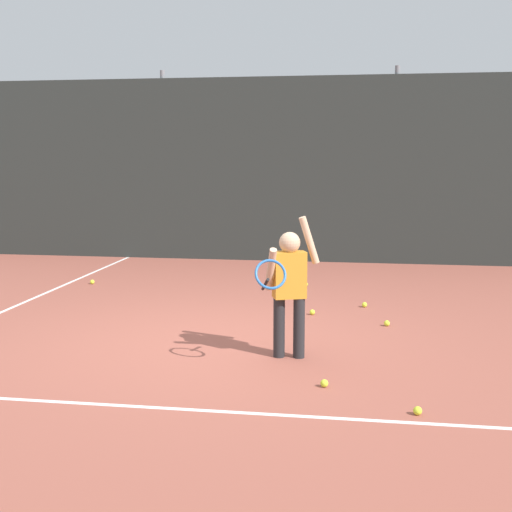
{
  "coord_description": "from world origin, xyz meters",
  "views": [
    {
      "loc": [
        1.55,
        -6.66,
        1.91
      ],
      "look_at": [
        0.45,
        0.39,
        0.85
      ],
      "focal_mm": 47.57,
      "sensor_mm": 36.0,
      "label": 1
    }
  ],
  "objects_px": {
    "tennis_ball_4": "(312,312)",
    "tennis_ball_3": "(364,305)",
    "tennis_player": "(289,283)",
    "tennis_ball_1": "(92,282)",
    "tennis_ball_6": "(418,411)",
    "tennis_ball_5": "(387,323)",
    "tennis_ball_0": "(306,284)",
    "tennis_ball_8": "(324,383)"
  },
  "relations": [
    {
      "from": "tennis_ball_5",
      "to": "tennis_ball_6",
      "type": "height_order",
      "value": "same"
    },
    {
      "from": "tennis_ball_1",
      "to": "tennis_ball_3",
      "type": "xyz_separation_m",
      "value": [
        4.03,
        -0.96,
        0.0
      ]
    },
    {
      "from": "tennis_ball_6",
      "to": "tennis_ball_1",
      "type": "bearing_deg",
      "value": 134.15
    },
    {
      "from": "tennis_ball_6",
      "to": "tennis_ball_0",
      "type": "bearing_deg",
      "value": 104.3
    },
    {
      "from": "tennis_player",
      "to": "tennis_ball_6",
      "type": "height_order",
      "value": "tennis_player"
    },
    {
      "from": "tennis_ball_4",
      "to": "tennis_ball_8",
      "type": "distance_m",
      "value": 2.59
    },
    {
      "from": "tennis_ball_0",
      "to": "tennis_ball_8",
      "type": "xyz_separation_m",
      "value": [
        0.52,
        -4.36,
        0.0
      ]
    },
    {
      "from": "tennis_ball_4",
      "to": "tennis_ball_1",
      "type": "bearing_deg",
      "value": 156.66
    },
    {
      "from": "tennis_ball_3",
      "to": "tennis_ball_4",
      "type": "xyz_separation_m",
      "value": [
        -0.62,
        -0.52,
        0.0
      ]
    },
    {
      "from": "tennis_ball_1",
      "to": "tennis_ball_6",
      "type": "bearing_deg",
      "value": -45.85
    },
    {
      "from": "tennis_ball_4",
      "to": "tennis_ball_5",
      "type": "distance_m",
      "value": 0.97
    },
    {
      "from": "tennis_ball_0",
      "to": "tennis_ball_1",
      "type": "relative_size",
      "value": 1.0
    },
    {
      "from": "tennis_ball_4",
      "to": "tennis_ball_3",
      "type": "bearing_deg",
      "value": 39.58
    },
    {
      "from": "tennis_ball_1",
      "to": "tennis_ball_5",
      "type": "bearing_deg",
      "value": -23.79
    },
    {
      "from": "tennis_ball_8",
      "to": "tennis_player",
      "type": "bearing_deg",
      "value": 116.44
    },
    {
      "from": "tennis_ball_0",
      "to": "tennis_ball_5",
      "type": "relative_size",
      "value": 1.0
    },
    {
      "from": "tennis_ball_3",
      "to": "tennis_ball_8",
      "type": "xyz_separation_m",
      "value": [
        -0.33,
        -3.09,
        0.0
      ]
    },
    {
      "from": "tennis_ball_0",
      "to": "tennis_ball_8",
      "type": "height_order",
      "value": "same"
    },
    {
      "from": "tennis_ball_4",
      "to": "tennis_ball_6",
      "type": "distance_m",
      "value": 3.24
    },
    {
      "from": "tennis_ball_4",
      "to": "tennis_ball_6",
      "type": "height_order",
      "value": "same"
    },
    {
      "from": "tennis_ball_0",
      "to": "tennis_ball_4",
      "type": "xyz_separation_m",
      "value": [
        0.23,
        -1.78,
        0.0
      ]
    },
    {
      "from": "tennis_ball_4",
      "to": "tennis_ball_0",
      "type": "bearing_deg",
      "value": 97.35
    },
    {
      "from": "tennis_ball_5",
      "to": "tennis_ball_8",
      "type": "height_order",
      "value": "same"
    },
    {
      "from": "tennis_ball_5",
      "to": "tennis_ball_8",
      "type": "bearing_deg",
      "value": -105.14
    },
    {
      "from": "tennis_ball_3",
      "to": "tennis_ball_5",
      "type": "bearing_deg",
      "value": -75.05
    },
    {
      "from": "tennis_ball_1",
      "to": "tennis_ball_8",
      "type": "relative_size",
      "value": 1.0
    },
    {
      "from": "tennis_ball_3",
      "to": "tennis_ball_6",
      "type": "relative_size",
      "value": 1.0
    },
    {
      "from": "tennis_player",
      "to": "tennis_ball_5",
      "type": "height_order",
      "value": "tennis_player"
    },
    {
      "from": "tennis_ball_0",
      "to": "tennis_ball_3",
      "type": "xyz_separation_m",
      "value": [
        0.85,
        -1.27,
        0.0
      ]
    },
    {
      "from": "tennis_ball_4",
      "to": "tennis_ball_8",
      "type": "xyz_separation_m",
      "value": [
        0.29,
        -2.57,
        0.0
      ]
    },
    {
      "from": "tennis_player",
      "to": "tennis_ball_5",
      "type": "xyz_separation_m",
      "value": [
        0.97,
        1.38,
        -0.69
      ]
    },
    {
      "from": "tennis_ball_5",
      "to": "tennis_player",
      "type": "bearing_deg",
      "value": -125.25
    },
    {
      "from": "tennis_ball_3",
      "to": "tennis_ball_6",
      "type": "bearing_deg",
      "value": -83.89
    },
    {
      "from": "tennis_ball_0",
      "to": "tennis_ball_1",
      "type": "xyz_separation_m",
      "value": [
        -3.18,
        -0.31,
        0.0
      ]
    },
    {
      "from": "tennis_ball_4",
      "to": "tennis_ball_5",
      "type": "bearing_deg",
      "value": -25.49
    },
    {
      "from": "tennis_ball_0",
      "to": "tennis_ball_8",
      "type": "relative_size",
      "value": 1.0
    },
    {
      "from": "tennis_ball_0",
      "to": "tennis_ball_5",
      "type": "height_order",
      "value": "same"
    },
    {
      "from": "tennis_player",
      "to": "tennis_ball_4",
      "type": "relative_size",
      "value": 20.46
    },
    {
      "from": "tennis_ball_1",
      "to": "tennis_ball_3",
      "type": "bearing_deg",
      "value": -13.32
    },
    {
      "from": "tennis_ball_3",
      "to": "tennis_ball_6",
      "type": "xyz_separation_m",
      "value": [
        0.39,
        -3.6,
        0.0
      ]
    },
    {
      "from": "tennis_ball_3",
      "to": "tennis_ball_5",
      "type": "xyz_separation_m",
      "value": [
        0.25,
        -0.93,
        0.0
      ]
    },
    {
      "from": "tennis_player",
      "to": "tennis_ball_8",
      "type": "height_order",
      "value": "tennis_player"
    }
  ]
}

